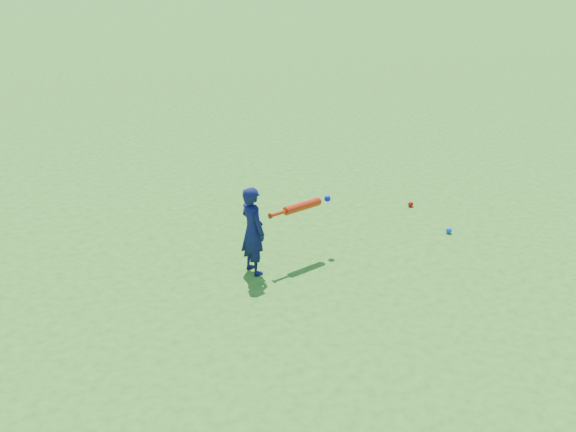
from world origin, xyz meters
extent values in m
plane|color=#2B761C|center=(0.00, 0.00, 0.00)|extent=(80.00, 80.00, 0.00)
imported|color=#0F1347|center=(-0.51, -0.43, 0.52)|extent=(0.29, 0.41, 1.04)
sphere|color=red|center=(2.30, 0.24, 0.04)|extent=(0.08, 0.08, 0.08)
sphere|color=blue|center=(2.18, -0.71, 0.04)|extent=(0.08, 0.08, 0.08)
cylinder|color=red|center=(-0.30, -0.46, 0.67)|extent=(0.03, 0.07, 0.07)
cylinder|color=red|center=(-0.18, -0.44, 0.67)|extent=(0.23, 0.08, 0.04)
cylinder|color=red|center=(0.15, -0.39, 0.67)|extent=(0.49, 0.18, 0.10)
sphere|color=red|center=(0.39, -0.35, 0.67)|extent=(0.10, 0.10, 0.10)
sphere|color=#0C11D4|center=(0.54, -0.32, 0.67)|extent=(0.08, 0.08, 0.08)
camera|label=1|loc=(-3.26, -6.36, 3.56)|focal=40.00mm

